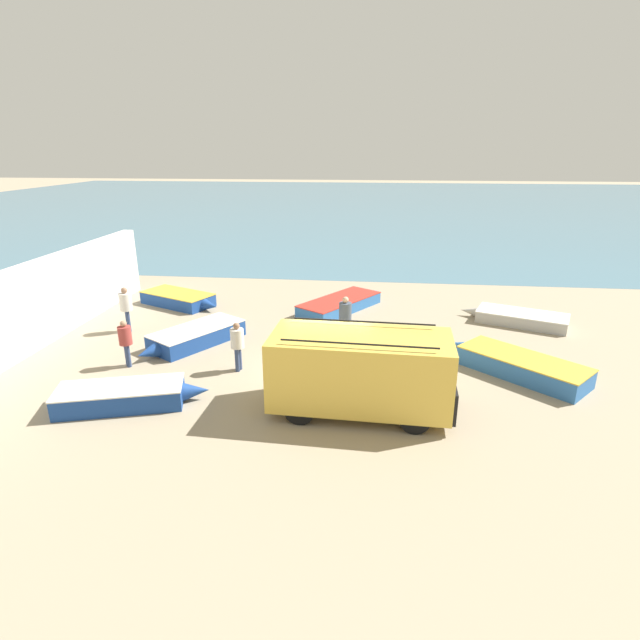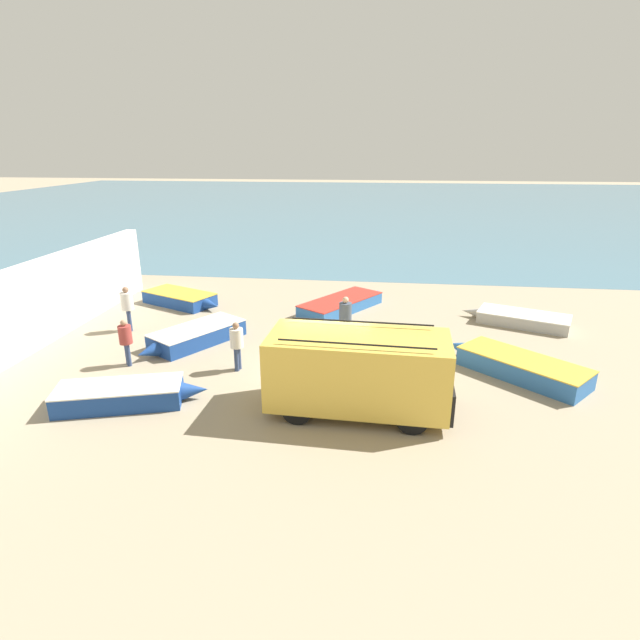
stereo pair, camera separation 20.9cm
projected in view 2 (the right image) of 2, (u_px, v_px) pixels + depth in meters
ground_plane at (331, 375)px, 16.18m from camera, size 200.00×200.00×0.00m
sea_water at (371, 204)px, 64.92m from camera, size 120.00×80.00×0.01m
harbor_wall at (28, 308)px, 17.88m from camera, size 0.50×16.32×3.08m
parked_van at (359, 370)px, 13.63m from camera, size 5.06×2.40×2.37m
fishing_rowboat_0 at (195, 336)px, 18.70m from camera, size 3.21×4.16×0.62m
fishing_rowboat_1 at (521, 319)px, 20.75m from camera, size 4.37×2.75×0.50m
fishing_rowboat_2 at (518, 366)px, 16.11m from camera, size 4.32×3.98×0.64m
fishing_rowboat_3 at (181, 298)px, 23.34m from camera, size 4.15×2.85×0.58m
fishing_rowboat_4 at (125, 395)px, 14.27m from camera, size 4.30×2.26×0.61m
fishing_rowboat_5 at (343, 304)px, 22.69m from camera, size 3.76×4.87×0.52m
fisherman_0 at (127, 305)px, 19.79m from camera, size 0.48×0.48×1.82m
fisherman_1 at (237, 342)px, 16.26m from camera, size 0.44×0.44×1.67m
fisherman_2 at (345, 315)px, 18.56m from camera, size 0.47×0.47×1.80m
fisherman_3 at (126, 338)px, 16.63m from camera, size 0.43×0.43×1.63m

